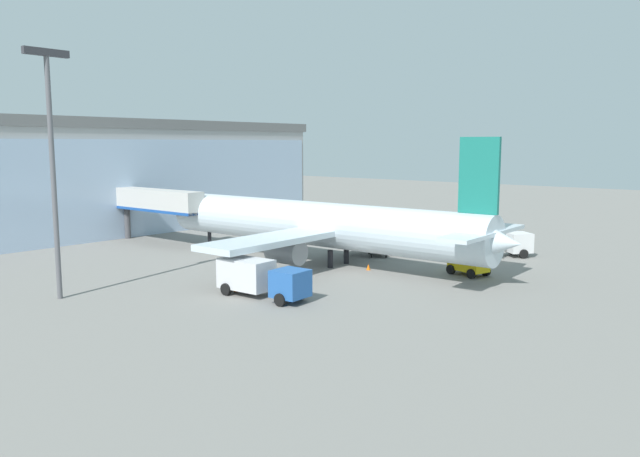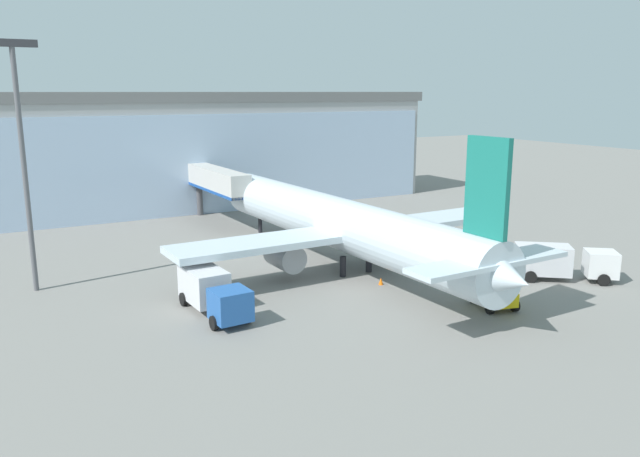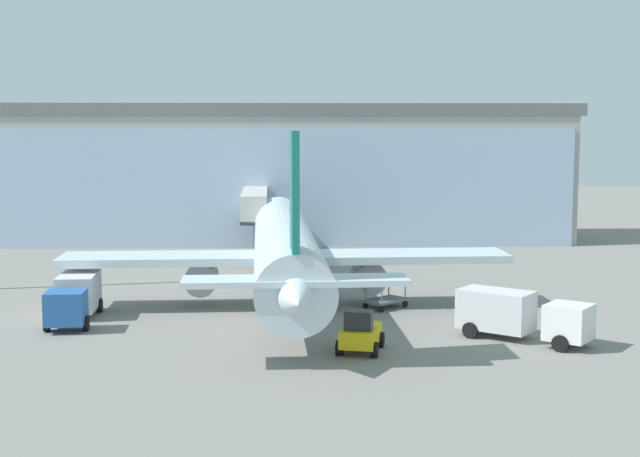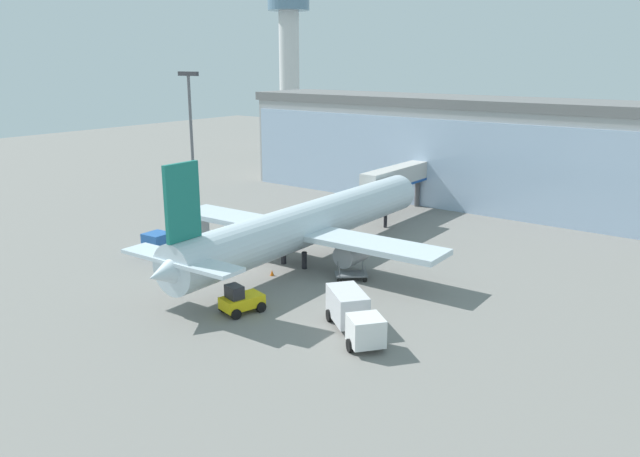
{
  "view_description": "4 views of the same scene",
  "coord_description": "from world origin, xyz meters",
  "px_view_note": "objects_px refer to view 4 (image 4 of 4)",
  "views": [
    {
      "loc": [
        -42.75,
        -31.09,
        11.04
      ],
      "look_at": [
        0.2,
        4.56,
        3.42
      ],
      "focal_mm": 35.0,
      "sensor_mm": 36.0,
      "label": 1
    },
    {
      "loc": [
        -24.4,
        -36.4,
        14.05
      ],
      "look_at": [
        -0.54,
        5.83,
        3.37
      ],
      "focal_mm": 35.0,
      "sensor_mm": 36.0,
      "label": 2
    },
    {
      "loc": [
        1.03,
        -53.34,
        11.74
      ],
      "look_at": [
        3.48,
        4.71,
        5.08
      ],
      "focal_mm": 50.0,
      "sensor_mm": 36.0,
      "label": 3
    },
    {
      "loc": [
        36.76,
        -39.78,
        18.75
      ],
      "look_at": [
        0.79,
        7.95,
        2.58
      ],
      "focal_mm": 35.0,
      "sensor_mm": 36.0,
      "label": 4
    }
  ],
  "objects_px": {
    "jet_bridge": "(398,177)",
    "safety_cone_wingtip": "(199,241)",
    "airplane": "(308,224)",
    "apron_light_mast": "(191,131)",
    "fuel_truck": "(353,313)",
    "catering_truck": "(179,235)",
    "pushback_tug": "(241,300)",
    "safety_cone_nose": "(272,273)",
    "control_tower": "(289,48)",
    "baggage_cart": "(351,274)"
  },
  "relations": [
    {
      "from": "jet_bridge",
      "to": "apron_light_mast",
      "type": "distance_m",
      "value": 25.97
    },
    {
      "from": "airplane",
      "to": "pushback_tug",
      "type": "relative_size",
      "value": 10.91
    },
    {
      "from": "catering_truck",
      "to": "jet_bridge",
      "type": "bearing_deg",
      "value": 156.44
    },
    {
      "from": "jet_bridge",
      "to": "fuel_truck",
      "type": "relative_size",
      "value": 2.02
    },
    {
      "from": "apron_light_mast",
      "to": "fuel_truck",
      "type": "distance_m",
      "value": 39.95
    },
    {
      "from": "apron_light_mast",
      "to": "catering_truck",
      "type": "xyz_separation_m",
      "value": [
        9.48,
        -10.78,
        -8.98
      ]
    },
    {
      "from": "airplane",
      "to": "safety_cone_wingtip",
      "type": "relative_size",
      "value": 70.37
    },
    {
      "from": "control_tower",
      "to": "safety_cone_wingtip",
      "type": "xyz_separation_m",
      "value": [
        41.1,
        -64.75,
        -20.92
      ]
    },
    {
      "from": "jet_bridge",
      "to": "safety_cone_wingtip",
      "type": "distance_m",
      "value": 26.51
    },
    {
      "from": "pushback_tug",
      "to": "airplane",
      "type": "bearing_deg",
      "value": 30.63
    },
    {
      "from": "control_tower",
      "to": "fuel_truck",
      "type": "bearing_deg",
      "value": -47.79
    },
    {
      "from": "control_tower",
      "to": "pushback_tug",
      "type": "distance_m",
      "value": 97.25
    },
    {
      "from": "pushback_tug",
      "to": "safety_cone_wingtip",
      "type": "height_order",
      "value": "pushback_tug"
    },
    {
      "from": "control_tower",
      "to": "safety_cone_wingtip",
      "type": "distance_m",
      "value": 79.49
    },
    {
      "from": "pushback_tug",
      "to": "safety_cone_nose",
      "type": "height_order",
      "value": "pushback_tug"
    },
    {
      "from": "airplane",
      "to": "catering_truck",
      "type": "distance_m",
      "value": 13.92
    },
    {
      "from": "fuel_truck",
      "to": "baggage_cart",
      "type": "height_order",
      "value": "fuel_truck"
    },
    {
      "from": "apron_light_mast",
      "to": "safety_cone_nose",
      "type": "height_order",
      "value": "apron_light_mast"
    },
    {
      "from": "pushback_tug",
      "to": "safety_cone_wingtip",
      "type": "xyz_separation_m",
      "value": [
        -16.61,
        10.86,
        -0.7
      ]
    },
    {
      "from": "jet_bridge",
      "to": "baggage_cart",
      "type": "distance_m",
      "value": 25.83
    },
    {
      "from": "airplane",
      "to": "jet_bridge",
      "type": "bearing_deg",
      "value": 5.43
    },
    {
      "from": "catering_truck",
      "to": "pushback_tug",
      "type": "height_order",
      "value": "catering_truck"
    },
    {
      "from": "fuel_truck",
      "to": "pushback_tug",
      "type": "distance_m",
      "value": 9.2
    },
    {
      "from": "control_tower",
      "to": "safety_cone_nose",
      "type": "distance_m",
      "value": 89.17
    },
    {
      "from": "fuel_truck",
      "to": "pushback_tug",
      "type": "xyz_separation_m",
      "value": [
        -8.94,
        -2.12,
        -0.49
      ]
    },
    {
      "from": "control_tower",
      "to": "apron_light_mast",
      "type": "xyz_separation_m",
      "value": [
        31.57,
        -56.62,
        -10.75
      ]
    },
    {
      "from": "pushback_tug",
      "to": "safety_cone_wingtip",
      "type": "bearing_deg",
      "value": 71.19
    },
    {
      "from": "jet_bridge",
      "to": "pushback_tug",
      "type": "distance_m",
      "value": 35.79
    },
    {
      "from": "fuel_truck",
      "to": "baggage_cart",
      "type": "distance_m",
      "value": 11.1
    },
    {
      "from": "jet_bridge",
      "to": "safety_cone_nose",
      "type": "bearing_deg",
      "value": -174.68
    },
    {
      "from": "safety_cone_wingtip",
      "to": "safety_cone_nose",
      "type": "bearing_deg",
      "value": -13.24
    },
    {
      "from": "control_tower",
      "to": "airplane",
      "type": "distance_m",
      "value": 84.24
    },
    {
      "from": "safety_cone_nose",
      "to": "baggage_cart",
      "type": "bearing_deg",
      "value": 28.13
    },
    {
      "from": "pushback_tug",
      "to": "safety_cone_nose",
      "type": "bearing_deg",
      "value": 39.63
    },
    {
      "from": "fuel_truck",
      "to": "control_tower",
      "type": "bearing_deg",
      "value": 170.67
    },
    {
      "from": "apron_light_mast",
      "to": "safety_cone_nose",
      "type": "distance_m",
      "value": 27.06
    },
    {
      "from": "fuel_truck",
      "to": "airplane",
      "type": "bearing_deg",
      "value": 177.44
    },
    {
      "from": "apron_light_mast",
      "to": "catering_truck",
      "type": "relative_size",
      "value": 2.36
    },
    {
      "from": "control_tower",
      "to": "catering_truck",
      "type": "height_order",
      "value": "control_tower"
    },
    {
      "from": "airplane",
      "to": "baggage_cart",
      "type": "distance_m",
      "value": 7.48
    },
    {
      "from": "control_tower",
      "to": "pushback_tug",
      "type": "relative_size",
      "value": 9.46
    },
    {
      "from": "jet_bridge",
      "to": "safety_cone_wingtip",
      "type": "relative_size",
      "value": 26.07
    },
    {
      "from": "safety_cone_nose",
      "to": "safety_cone_wingtip",
      "type": "relative_size",
      "value": 1.0
    },
    {
      "from": "control_tower",
      "to": "baggage_cart",
      "type": "xyz_separation_m",
      "value": [
        60.33,
        -64.41,
        -20.69
      ]
    },
    {
      "from": "catering_truck",
      "to": "safety_cone_nose",
      "type": "relative_size",
      "value": 13.45
    },
    {
      "from": "baggage_cart",
      "to": "control_tower",
      "type": "bearing_deg",
      "value": 92.0
    },
    {
      "from": "catering_truck",
      "to": "fuel_truck",
      "type": "relative_size",
      "value": 1.04
    },
    {
      "from": "pushback_tug",
      "to": "safety_cone_nose",
      "type": "xyz_separation_m",
      "value": [
        -3.69,
        7.82,
        -0.7
      ]
    },
    {
      "from": "apron_light_mast",
      "to": "fuel_truck",
      "type": "height_order",
      "value": "apron_light_mast"
    },
    {
      "from": "safety_cone_wingtip",
      "to": "apron_light_mast",
      "type": "bearing_deg",
      "value": 139.54
    }
  ]
}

